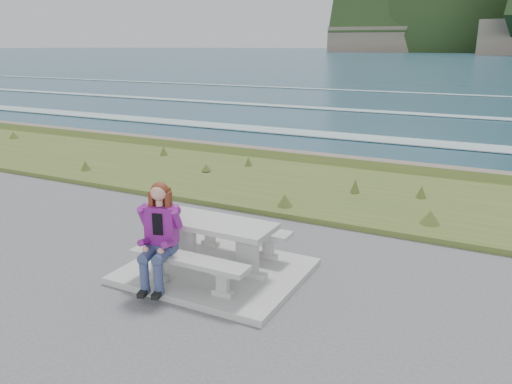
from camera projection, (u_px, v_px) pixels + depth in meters
concrete_slab at (216, 271)px, 7.57m from camera, size 2.60×2.10×0.10m
picnic_table at (215, 232)px, 7.39m from camera, size 1.80×0.75×0.75m
bench_landward at (189, 264)px, 6.86m from camera, size 1.80×0.35×0.45m
bench_seaward at (238, 232)px, 8.05m from camera, size 1.80×0.35×0.45m
grass_verge at (327, 191)px, 11.85m from camera, size 160.00×4.50×0.22m
shore_drop at (360, 166)px, 14.32m from camera, size 160.00×0.80×2.20m
ocean at (439, 135)px, 29.48m from camera, size 1600.00×1600.00×0.09m
seated_woman at (158, 250)px, 6.87m from camera, size 0.58×0.81×1.46m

